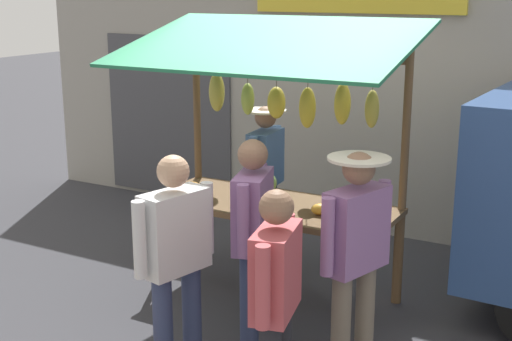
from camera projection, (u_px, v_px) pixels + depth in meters
The scene contains 8 objects.
ground_plane at pixel (272, 294), 6.50m from camera, with size 40.00×40.00×0.00m, color #38383D.
street_backdrop at pixel (360, 83), 7.95m from camera, with size 9.00×0.30×3.40m.
market_stall at pixel (273, 129), 6.15m from camera, with size 2.50×1.46×2.50m.
vendor_with_sunhat at pixel (265, 171), 7.12m from camera, with size 0.42×0.69×1.61m.
shopper_in_grey_tee at pixel (276, 294), 4.35m from camera, with size 0.32×0.67×1.58m.
shopper_in_striped_shirt at pixel (356, 247), 4.91m from camera, with size 0.43×0.68×1.67m.
shopper_with_shopping_bag at pixel (176, 252), 4.91m from camera, with size 0.33×0.69×1.65m.
shopper_with_ponytail at pixel (253, 230), 5.32m from camera, with size 0.35×0.68×1.67m.
Camera 1 is at (-2.80, 5.30, 2.75)m, focal length 49.45 mm.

